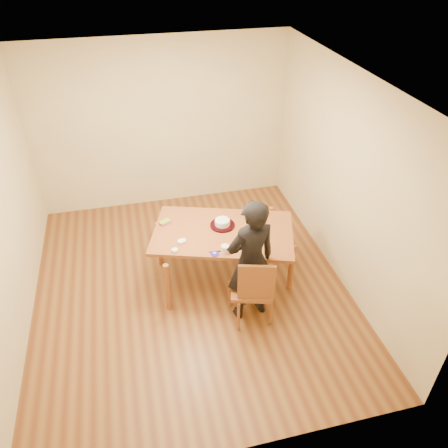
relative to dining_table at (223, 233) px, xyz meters
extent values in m
cube|color=brown|center=(-0.47, -0.11, -0.73)|extent=(4.00, 4.50, 0.00)
cube|color=silver|center=(-0.47, -0.11, 1.97)|extent=(4.00, 4.50, 0.00)
cube|color=#C8AE8B|center=(-0.47, 2.14, 0.62)|extent=(4.00, 0.00, 2.70)
cube|color=#C8AE8B|center=(-2.47, -0.11, 0.62)|extent=(0.00, 4.50, 2.70)
cube|color=#C8AE8B|center=(1.53, -0.11, 0.62)|extent=(0.00, 4.50, 2.70)
cube|color=brown|center=(0.00, 0.00, 0.00)|extent=(2.01, 1.54, 0.04)
cube|color=brown|center=(0.15, -0.78, -0.28)|extent=(0.57, 0.57, 0.04)
cylinder|color=#BA0C2A|center=(0.02, 0.12, 0.03)|extent=(0.32, 0.32, 0.02)
cylinder|color=white|center=(0.02, 0.12, 0.08)|extent=(0.19, 0.19, 0.06)
ellipsoid|color=white|center=(0.02, 0.12, 0.12)|extent=(0.19, 0.19, 0.03)
cylinder|color=white|center=(-0.07, -0.41, 0.07)|extent=(0.10, 0.10, 0.09)
cylinder|color=#281AAD|center=(-0.20, -0.42, 0.03)|extent=(0.10, 0.10, 0.01)
ellipsoid|color=white|center=(-0.20, -0.42, 0.04)|extent=(0.04, 0.04, 0.02)
cylinder|color=white|center=(-0.66, -0.27, 0.04)|extent=(0.08, 0.08, 0.04)
cylinder|color=white|center=(-0.53, -0.11, 0.04)|extent=(0.08, 0.08, 0.04)
cylinder|color=white|center=(-0.56, -0.12, 0.04)|extent=(0.08, 0.08, 0.04)
cube|color=#CD3074|center=(-0.69, 0.34, 0.03)|extent=(0.16, 0.12, 0.02)
cube|color=green|center=(-0.70, 0.34, 0.05)|extent=(0.16, 0.13, 0.02)
cube|color=black|center=(-0.19, -0.38, 0.03)|extent=(0.14, 0.02, 0.01)
imported|color=black|center=(0.15, -0.73, 0.09)|extent=(0.65, 0.49, 1.63)
camera|label=1|loc=(-1.04, -4.35, 3.31)|focal=35.00mm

